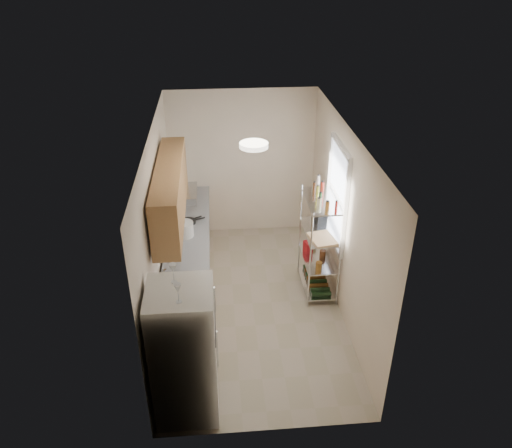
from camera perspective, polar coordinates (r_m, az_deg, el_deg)
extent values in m
cube|color=#AC9F8C|center=(7.44, -0.40, -9.08)|extent=(2.50, 4.40, 0.01)
cube|color=white|center=(6.16, -0.49, 10.29)|extent=(2.50, 4.40, 0.01)
cube|color=#F2E2C9|center=(8.68, -1.60, 6.91)|extent=(2.50, 0.01, 2.60)
cube|color=#F2E2C9|center=(4.92, 1.65, -13.13)|extent=(2.50, 0.01, 2.60)
cube|color=#F2E2C9|center=(6.73, -11.15, -0.76)|extent=(0.01, 4.40, 2.60)
cube|color=#F2E2C9|center=(6.90, 10.01, 0.14)|extent=(0.01, 4.40, 2.60)
cube|color=#A06E44|center=(7.53, -7.70, -4.70)|extent=(0.60, 3.48, 0.86)
cube|color=gray|center=(7.29, -7.81, -1.77)|extent=(0.63, 3.51, 0.04)
cube|color=#B7BABC|center=(6.35, -8.47, -7.14)|extent=(0.52, 0.44, 0.04)
cube|color=#B7BABC|center=(8.67, -5.60, 0.57)|extent=(0.01, 0.55, 0.72)
cube|color=#A06E44|center=(6.57, -9.76, 3.60)|extent=(0.33, 2.20, 0.72)
cube|color=#B7BABC|center=(7.46, -8.69, 3.38)|extent=(0.50, 0.60, 0.12)
cube|color=white|center=(7.08, 9.28, 3.28)|extent=(0.06, 1.00, 1.46)
cube|color=silver|center=(7.73, 6.91, -6.62)|extent=(0.45, 0.90, 0.02)
cube|color=silver|center=(7.48, 7.11, -3.84)|extent=(0.45, 0.90, 0.02)
cube|color=silver|center=(7.24, 7.33, -0.86)|extent=(0.45, 0.90, 0.02)
cube|color=silver|center=(7.01, 7.59, 2.67)|extent=(0.45, 0.90, 0.02)
cylinder|color=silver|center=(6.96, 6.20, -4.35)|extent=(0.02, 0.02, 1.55)
cylinder|color=silver|center=(7.69, 5.03, -0.74)|extent=(0.02, 0.02, 1.55)
cylinder|color=silver|center=(7.05, 9.62, -4.15)|extent=(0.02, 0.02, 1.55)
cylinder|color=silver|center=(7.77, 8.13, -0.60)|extent=(0.02, 0.02, 1.55)
cylinder|color=white|center=(5.89, -0.25, 9.01)|extent=(0.34, 0.34, 0.05)
cube|color=silver|center=(5.54, -8.18, -14.36)|extent=(0.68, 0.68, 1.64)
cylinder|color=silver|center=(7.30, -8.20, -0.59)|extent=(0.27, 0.27, 0.22)
cylinder|color=black|center=(7.67, -7.78, 0.26)|extent=(0.31, 0.31, 0.04)
cylinder|color=black|center=(7.69, -7.94, 0.32)|extent=(0.28, 0.28, 0.04)
cube|color=tan|center=(7.02, 7.61, -1.69)|extent=(0.40, 0.47, 0.03)
cube|color=black|center=(7.47, 7.31, 1.38)|extent=(0.20, 0.26, 0.26)
cube|color=#AB151B|center=(7.55, 5.95, -2.59)|extent=(0.14, 0.16, 0.16)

